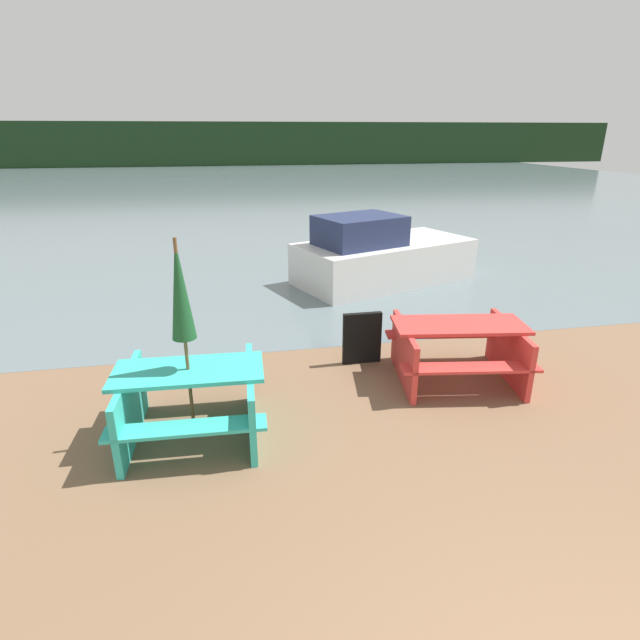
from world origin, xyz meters
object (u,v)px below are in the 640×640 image
object	(u,v)px
picnic_table_red	(457,346)
picnic_table_teal	(191,397)
signboard	(362,338)
boat	(380,256)
umbrella_darkgreen	(180,292)

from	to	relation	value
picnic_table_red	picnic_table_teal	bearing A→B (deg)	-168.55
picnic_table_teal	picnic_table_red	size ratio (longest dim) A/B	0.86
picnic_table_red	signboard	world-z (taller)	picnic_table_red
picnic_table_teal	boat	size ratio (longest dim) A/B	0.38
picnic_table_red	boat	world-z (taller)	boat
umbrella_darkgreen	boat	distance (m)	6.61
picnic_table_red	boat	xyz separation A→B (m)	(0.40, 4.64, 0.10)
picnic_table_teal	umbrella_darkgreen	size ratio (longest dim) A/B	0.74
picnic_table_red	signboard	xyz separation A→B (m)	(-1.09, 0.73, -0.10)
boat	signboard	size ratio (longest dim) A/B	5.61
picnic_table_red	signboard	distance (m)	1.32
umbrella_darkgreen	picnic_table_red	bearing A→B (deg)	11.45
picnic_table_teal	picnic_table_red	distance (m)	3.45
picnic_table_teal	picnic_table_red	bearing A→B (deg)	11.45
boat	signboard	distance (m)	4.19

